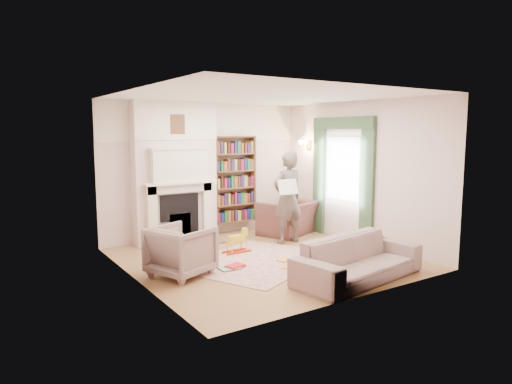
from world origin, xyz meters
TOP-DOWN VIEW (x-y plane):
  - floor at (0.00, 0.00)m, footprint 4.50×4.50m
  - ceiling at (0.00, 0.00)m, footprint 4.50×4.50m
  - wall_back at (0.00, 2.25)m, footprint 4.50×0.00m
  - wall_front at (0.00, -2.25)m, footprint 4.50×0.00m
  - wall_left at (-2.25, 0.00)m, footprint 0.00×4.50m
  - wall_right at (2.25, 0.00)m, footprint 0.00×4.50m
  - fireplace at (-0.75, 2.05)m, footprint 1.70×0.58m
  - bookcase at (0.65, 2.12)m, footprint 1.00×0.24m
  - window at (2.23, 0.40)m, footprint 0.02×0.90m
  - curtain_left at (2.20, -0.30)m, footprint 0.07×0.32m
  - curtain_right at (2.20, 1.10)m, footprint 0.07×0.32m
  - pelmet at (2.19, 0.40)m, footprint 0.09×1.70m
  - wall_sconce at (2.03, 1.50)m, footprint 0.20×0.24m
  - rug at (-0.21, -0.07)m, footprint 2.95×2.68m
  - armchair_reading at (1.50, 1.31)m, footprint 1.38×1.30m
  - armchair_left at (-1.59, -0.07)m, footprint 1.11×1.09m
  - sofa at (0.55, -1.72)m, footprint 2.29×1.16m
  - man_reading at (1.05, 0.71)m, footprint 0.67×0.45m
  - newspaper at (0.90, 0.51)m, footprint 0.43×0.13m
  - coffee_table at (1.22, -1.16)m, footprint 0.72×0.47m
  - paraffin_heater at (-1.28, 1.30)m, footprint 0.26×0.26m
  - rocking_horse at (-0.21, 0.57)m, footprint 0.51×0.22m
  - board_game at (-0.83, -0.20)m, footprint 0.34×0.34m
  - game_box_lid at (-0.72, -0.24)m, footprint 0.35×0.28m
  - comic_annuals at (0.18, -0.50)m, footprint 0.56×0.61m

SIDE VIEW (x-z plane):
  - floor at x=0.00m, z-range 0.00..0.00m
  - rug at x=-0.21m, z-range 0.00..0.01m
  - comic_annuals at x=0.18m, z-range 0.01..0.03m
  - board_game at x=-0.83m, z-range 0.01..0.04m
  - game_box_lid at x=-0.72m, z-range 0.01..0.06m
  - rocking_horse at x=-0.21m, z-range 0.00..0.45m
  - coffee_table at x=1.22m, z-range 0.00..0.45m
  - paraffin_heater at x=-1.28m, z-range 0.00..0.55m
  - sofa at x=0.55m, z-range 0.00..0.64m
  - armchair_reading at x=1.50m, z-range 0.00..0.72m
  - armchair_left at x=-1.59m, z-range 0.00..0.78m
  - man_reading at x=1.05m, z-range 0.00..1.83m
  - newspaper at x=0.90m, z-range 1.01..1.30m
  - bookcase at x=0.65m, z-range 0.25..2.10m
  - curtain_left at x=2.20m, z-range 0.00..2.40m
  - curtain_right at x=2.20m, z-range 0.00..2.40m
  - fireplace at x=-0.75m, z-range -0.01..2.79m
  - wall_back at x=0.00m, z-range -0.85..3.65m
  - wall_front at x=0.00m, z-range -0.85..3.65m
  - wall_left at x=-2.25m, z-range -0.85..3.65m
  - wall_right at x=2.25m, z-range -0.85..3.65m
  - window at x=2.23m, z-range 0.80..2.10m
  - wall_sconce at x=2.03m, z-range 1.78..2.02m
  - pelmet at x=2.19m, z-range 2.26..2.50m
  - ceiling at x=0.00m, z-range 2.80..2.80m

